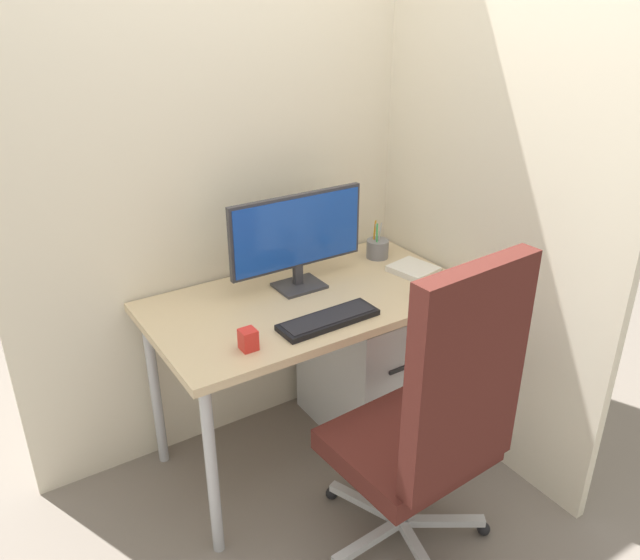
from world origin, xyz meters
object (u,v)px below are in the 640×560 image
mouse (425,295)px  monitor (297,235)px  office_chair (435,418)px  filing_cabinet (370,360)px  keyboard (328,320)px  desk_clamp_accessory (248,340)px  notebook (413,269)px  pen_holder (377,248)px

mouse → monitor: bearing=123.7°
office_chair → filing_cabinet: size_ratio=1.87×
filing_cabinet → keyboard: 0.65m
keyboard → desk_clamp_accessory: size_ratio=5.26×
office_chair → mouse: 0.58m
filing_cabinet → keyboard: keyboard is taller
desk_clamp_accessory → keyboard: bearing=1.2°
keyboard → mouse: mouse is taller
notebook → desk_clamp_accessory: desk_clamp_accessory is taller
office_chair → mouse: (0.33, 0.45, 0.16)m
monitor → filing_cabinet: bearing=-11.8°
office_chair → desk_clamp_accessory: office_chair is taller
office_chair → monitor: 0.90m
keyboard → pen_holder: bearing=36.5°
mouse → pen_holder: 0.45m
filing_cabinet → pen_holder: bearing=48.2°
mouse → desk_clamp_accessory: (-0.75, 0.05, 0.02)m
monitor → desk_clamp_accessory: monitor is taller
monitor → pen_holder: size_ratio=3.39×
desk_clamp_accessory → office_chair: bearing=-50.0°
monitor → desk_clamp_accessory: 0.54m
keyboard → mouse: size_ratio=4.10×
office_chair → pen_holder: size_ratio=6.89×
notebook → pen_holder: bearing=87.6°
office_chair → notebook: (0.47, 0.67, 0.15)m
office_chair → keyboard: 0.53m
mouse → pen_holder: (0.10, 0.44, 0.02)m
monitor → pen_holder: monitor is taller
desk_clamp_accessory → mouse: bearing=-3.5°
mouse → notebook: 0.26m
office_chair → keyboard: size_ratio=3.06×
office_chair → notebook: office_chair is taller
filing_cabinet → desk_clamp_accessory: 0.91m
notebook → desk_clamp_accessory: bearing=-179.4°
filing_cabinet → notebook: size_ratio=3.54×
office_chair → monitor: office_chair is taller
pen_holder → filing_cabinet: bearing=-131.8°
keyboard → filing_cabinet: bearing=32.1°
office_chair → pen_holder: bearing=63.7°
notebook → filing_cabinet: bearing=141.7°
filing_cabinet → desk_clamp_accessory: desk_clamp_accessory is taller
filing_cabinet → notebook: 0.48m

